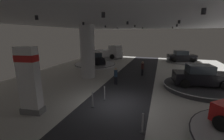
{
  "coord_description": "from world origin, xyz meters",
  "views": [
    {
      "loc": [
        2.63,
        -8.88,
        4.52
      ],
      "look_at": [
        -1.44,
        3.65,
        1.4
      ],
      "focal_mm": 24.35,
      "sensor_mm": 36.0,
      "label": 1
    }
  ],
  "objects_px": {
    "display_car_deep_right": "(181,56)",
    "display_platform_mid_right": "(199,87)",
    "display_car_far_left": "(95,59)",
    "visitor_walking_near": "(116,75)",
    "display_car_mid_right": "(200,76)",
    "display_platform_far_left": "(95,64)",
    "brand_sign_pylon": "(29,80)",
    "display_platform_deep_right": "(181,62)",
    "pickup_truck_deep_left": "(109,53)",
    "column_left": "(88,52)",
    "display_platform_deep_left": "(108,58)",
    "visitor_walking_far": "(142,68)"
  },
  "relations": [
    {
      "from": "display_car_deep_right",
      "to": "display_platform_mid_right",
      "type": "bearing_deg",
      "value": -89.54
    },
    {
      "from": "display_car_far_left",
      "to": "visitor_walking_near",
      "type": "bearing_deg",
      "value": -53.97
    },
    {
      "from": "display_car_mid_right",
      "to": "display_platform_far_left",
      "type": "xyz_separation_m",
      "value": [
        -12.37,
        6.34,
        -0.98
      ]
    },
    {
      "from": "brand_sign_pylon",
      "to": "display_platform_far_left",
      "type": "height_order",
      "value": "brand_sign_pylon"
    },
    {
      "from": "display_platform_deep_right",
      "to": "pickup_truck_deep_left",
      "type": "relative_size",
      "value": 0.82
    },
    {
      "from": "brand_sign_pylon",
      "to": "display_car_deep_right",
      "type": "relative_size",
      "value": 0.86
    },
    {
      "from": "display_car_deep_right",
      "to": "visitor_walking_near",
      "type": "xyz_separation_m",
      "value": [
        -6.93,
        -13.89,
        -0.1
      ]
    },
    {
      "from": "column_left",
      "to": "display_car_far_left",
      "type": "bearing_deg",
      "value": 107.27
    },
    {
      "from": "display_platform_deep_right",
      "to": "visitor_walking_near",
      "type": "height_order",
      "value": "visitor_walking_near"
    },
    {
      "from": "display_platform_deep_right",
      "to": "display_platform_deep_left",
      "type": "height_order",
      "value": "display_platform_deep_right"
    },
    {
      "from": "column_left",
      "to": "display_platform_deep_left",
      "type": "height_order",
      "value": "column_left"
    },
    {
      "from": "display_car_deep_right",
      "to": "display_car_far_left",
      "type": "bearing_deg",
      "value": -152.0
    },
    {
      "from": "display_platform_mid_right",
      "to": "display_car_deep_right",
      "type": "relative_size",
      "value": 1.29
    },
    {
      "from": "display_car_far_left",
      "to": "display_platform_deep_left",
      "type": "bearing_deg",
      "value": 93.43
    },
    {
      "from": "display_car_far_left",
      "to": "visitor_walking_near",
      "type": "height_order",
      "value": "display_car_far_left"
    },
    {
      "from": "display_car_far_left",
      "to": "brand_sign_pylon",
      "type": "bearing_deg",
      "value": -80.92
    },
    {
      "from": "brand_sign_pylon",
      "to": "display_car_deep_right",
      "type": "xyz_separation_m",
      "value": [
        10.08,
        20.33,
        -1.01
      ]
    },
    {
      "from": "column_left",
      "to": "display_car_deep_right",
      "type": "height_order",
      "value": "column_left"
    },
    {
      "from": "brand_sign_pylon",
      "to": "visitor_walking_near",
      "type": "distance_m",
      "value": 7.25
    },
    {
      "from": "display_car_mid_right",
      "to": "display_platform_deep_right",
      "type": "height_order",
      "value": "display_car_mid_right"
    },
    {
      "from": "display_platform_deep_left",
      "to": "visitor_walking_near",
      "type": "bearing_deg",
      "value": -67.91
    },
    {
      "from": "column_left",
      "to": "display_car_far_left",
      "type": "xyz_separation_m",
      "value": [
        -1.81,
        5.83,
        -1.7
      ]
    },
    {
      "from": "pickup_truck_deep_left",
      "to": "display_platform_mid_right",
      "type": "bearing_deg",
      "value": -46.24
    },
    {
      "from": "display_platform_deep_left",
      "to": "visitor_walking_far",
      "type": "height_order",
      "value": "visitor_walking_far"
    },
    {
      "from": "display_car_deep_right",
      "to": "display_car_mid_right",
      "type": "bearing_deg",
      "value": -89.68
    },
    {
      "from": "column_left",
      "to": "display_platform_deep_left",
      "type": "distance_m",
      "value": 13.12
    },
    {
      "from": "display_car_deep_right",
      "to": "display_platform_deep_left",
      "type": "bearing_deg",
      "value": 178.62
    },
    {
      "from": "column_left",
      "to": "display_car_mid_right",
      "type": "distance_m",
      "value": 10.68
    },
    {
      "from": "brand_sign_pylon",
      "to": "display_car_mid_right",
      "type": "relative_size",
      "value": 0.89
    },
    {
      "from": "pickup_truck_deep_left",
      "to": "display_platform_far_left",
      "type": "distance_m",
      "value": 6.78
    },
    {
      "from": "display_platform_deep_left",
      "to": "display_car_deep_right",
      "type": "bearing_deg",
      "value": -1.38
    },
    {
      "from": "brand_sign_pylon",
      "to": "visitor_walking_near",
      "type": "xyz_separation_m",
      "value": [
        3.15,
        6.44,
        -1.11
      ]
    },
    {
      "from": "display_platform_mid_right",
      "to": "display_platform_deep_right",
      "type": "bearing_deg",
      "value": 90.32
    },
    {
      "from": "display_platform_mid_right",
      "to": "display_car_far_left",
      "type": "bearing_deg",
      "value": 152.99
    },
    {
      "from": "display_car_mid_right",
      "to": "pickup_truck_deep_left",
      "type": "relative_size",
      "value": 0.77
    },
    {
      "from": "display_platform_mid_right",
      "to": "visitor_walking_far",
      "type": "xyz_separation_m",
      "value": [
        -5.11,
        2.88,
        0.7
      ]
    },
    {
      "from": "column_left",
      "to": "display_platform_deep_left",
      "type": "xyz_separation_m",
      "value": [
        -2.22,
        12.66,
        -2.62
      ]
    },
    {
      "from": "display_platform_far_left",
      "to": "display_platform_deep_right",
      "type": "bearing_deg",
      "value": 27.84
    },
    {
      "from": "brand_sign_pylon",
      "to": "display_car_far_left",
      "type": "distance_m",
      "value": 14.0
    },
    {
      "from": "display_car_mid_right",
      "to": "display_platform_deep_left",
      "type": "xyz_separation_m",
      "value": [
        -12.76,
        13.15,
        -1.01
      ]
    },
    {
      "from": "display_car_mid_right",
      "to": "visitor_walking_near",
      "type": "distance_m",
      "value": 7.08
    },
    {
      "from": "display_platform_deep_left",
      "to": "display_platform_far_left",
      "type": "bearing_deg",
      "value": -86.71
    },
    {
      "from": "column_left",
      "to": "pickup_truck_deep_left",
      "type": "relative_size",
      "value": 0.97
    },
    {
      "from": "pickup_truck_deep_left",
      "to": "display_platform_deep_right",
      "type": "bearing_deg",
      "value": -0.89
    },
    {
      "from": "display_platform_mid_right",
      "to": "display_car_deep_right",
      "type": "xyz_separation_m",
      "value": [
        -0.1,
        12.84,
        0.8
      ]
    },
    {
      "from": "display_platform_deep_left",
      "to": "display_car_far_left",
      "type": "xyz_separation_m",
      "value": [
        0.41,
        -6.84,
        0.92
      ]
    },
    {
      "from": "brand_sign_pylon",
      "to": "display_car_far_left",
      "type": "height_order",
      "value": "brand_sign_pylon"
    },
    {
      "from": "display_car_far_left",
      "to": "visitor_walking_near",
      "type": "relative_size",
      "value": 2.79
    },
    {
      "from": "display_car_deep_right",
      "to": "visitor_walking_near",
      "type": "distance_m",
      "value": 15.52
    },
    {
      "from": "display_platform_deep_right",
      "to": "display_car_deep_right",
      "type": "bearing_deg",
      "value": -167.14
    }
  ]
}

